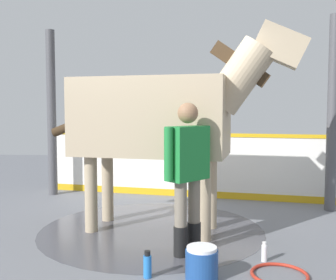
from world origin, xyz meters
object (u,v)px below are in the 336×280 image
wash_bucket (202,263)px  bottle_shampoo (264,252)px  hose_coil (279,274)px  bottle_spray (147,265)px  horse (161,116)px  handler (188,168)px

wash_bucket → bottle_shampoo: 0.80m
bottle_shampoo → hose_coil: size_ratio=0.38×
bottle_spray → hose_coil: bearing=95.1°
horse → bottle_shampoo: horse is taller
handler → hose_coil: bearing=-169.7°
handler → bottle_shampoo: bearing=-150.3°
wash_bucket → handler: bearing=-167.5°
horse → wash_bucket: size_ratio=10.85×
bottle_shampoo → handler: bearing=-102.3°
bottle_shampoo → hose_coil: (0.36, 0.08, -0.08)m
handler → hose_coil: size_ratio=3.03×
bottle_shampoo → horse: bearing=-130.8°
bottle_spray → bottle_shampoo: bearing=112.4°
bottle_shampoo → bottle_spray: (0.47, -1.14, 0.02)m
horse → bottle_spray: bearing=-79.6°
horse → handler: (0.81, 0.35, -0.54)m
wash_bucket → bottle_spray: wash_bucket is taller
hose_coil → horse: bearing=-137.8°
handler → hose_coil: (0.53, 0.86, -0.91)m
handler → bottle_shampoo: (0.17, 0.79, -0.83)m
horse → bottle_spray: 1.99m
horse → hose_coil: bearing=-37.4°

